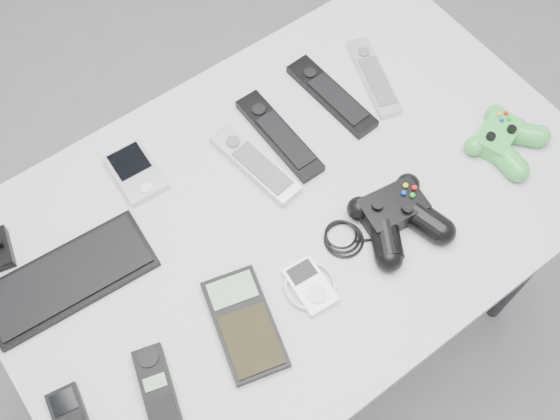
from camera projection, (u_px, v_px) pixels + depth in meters
floor at (287, 346)px, 1.86m from camera, size 3.50×3.50×0.00m
desk at (291, 221)px, 1.28m from camera, size 1.13×0.72×0.75m
pda_keyboard at (69, 277)px, 1.14m from camera, size 0.30×0.14×0.02m
pda at (136, 172)px, 1.24m from camera, size 0.09×0.13×0.02m
remote_silver_a at (255, 164)px, 1.25m from camera, size 0.08×0.21×0.02m
remote_black_a at (279, 135)px, 1.28m from camera, size 0.05×0.23×0.02m
remote_black_b at (331, 95)px, 1.32m from camera, size 0.07×0.22×0.02m
remote_silver_b at (374, 76)px, 1.35m from camera, size 0.11×0.21×0.02m
cordless_handset at (159, 395)px, 1.04m from camera, size 0.09×0.17×0.02m
calculator at (245, 324)px, 1.10m from camera, size 0.14×0.21×0.02m
mp3_player at (310, 286)px, 1.13m from camera, size 0.10×0.10×0.02m
controller_black at (397, 215)px, 1.18m from camera, size 0.30×0.21×0.05m
controller_green at (504, 138)px, 1.26m from camera, size 0.18×0.18×0.05m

